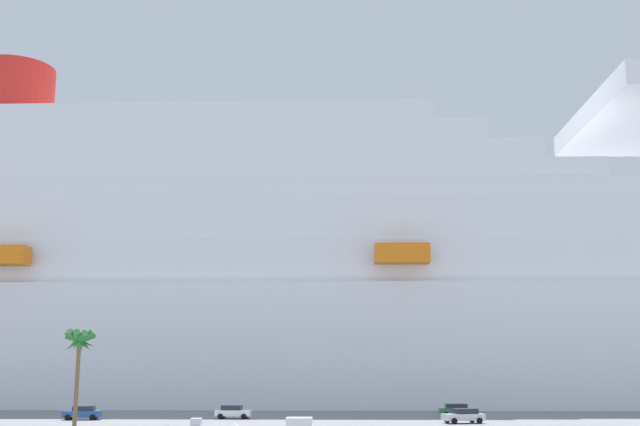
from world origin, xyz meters
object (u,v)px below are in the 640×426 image
Objects in this scene: parked_car_silver_sedan at (464,416)px; palm_tree at (79,345)px; parked_car_white_van at (233,412)px; parked_car_blue_suv at (82,413)px; cruise_ship at (211,289)px; parked_car_green_wagon at (458,410)px.

palm_tree is at bearing -175.91° from parked_car_silver_sedan.
parked_car_blue_suv is at bearing -178.17° from parked_car_white_van.
cruise_ship is 64.07× the size of parked_car_silver_sedan.
cruise_ship is 59.94m from parked_car_silver_sedan.
parked_car_silver_sedan is at bearing 4.09° from palm_tree.
cruise_ship is at bearing 98.58° from parked_car_white_van.
palm_tree is 14.08m from parked_car_blue_suv.
parked_car_blue_suv is (-45.35, -2.86, -0.00)m from parked_car_green_wagon.
parked_car_blue_suv is 44.10m from parked_car_silver_sedan.
parked_car_blue_suv is at bearing -106.94° from cruise_ship.
cruise_ship is at bearing 133.01° from parked_car_green_wagon.
parked_car_green_wagon and parked_car_blue_suv have the same top height.
parked_car_blue_suv is (-17.59, -0.56, 0.00)m from parked_car_white_van.
parked_car_green_wagon is 1.04× the size of parked_car_silver_sedan.
palm_tree is (-9.91, -50.59, -10.94)m from cruise_ship.
palm_tree is 2.03× the size of parked_car_green_wagon.
parked_car_blue_suv is 0.92× the size of parked_car_silver_sedan.
cruise_ship reaches higher than parked_car_silver_sedan.
parked_car_green_wagon is at bearing 3.61° from parked_car_blue_suv.
parked_car_green_wagon is (33.53, -35.94, -18.39)m from cruise_ship.
palm_tree is at bearing -101.08° from cruise_ship.
parked_car_white_van is 1.03× the size of parked_car_blue_suv.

